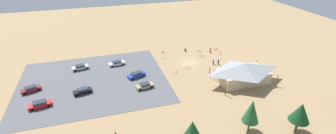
% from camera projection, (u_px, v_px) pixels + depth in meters
% --- Properties ---
extents(ground, '(160.00, 160.00, 0.00)m').
position_uv_depth(ground, '(189.00, 63.00, 74.58)').
color(ground, '#9E7F56').
rests_on(ground, ground).
extents(parking_lot_asphalt, '(36.99, 31.38, 0.05)m').
position_uv_depth(parking_lot_asphalt, '(94.00, 81.00, 64.94)').
color(parking_lot_asphalt, '#56565B').
rests_on(parking_lot_asphalt, ground).
extents(bike_pavilion, '(14.54, 9.09, 5.19)m').
position_uv_depth(bike_pavilion, '(243.00, 72.00, 63.49)').
color(bike_pavilion, '#C6B28E').
rests_on(bike_pavilion, ground).
extents(trash_bin, '(0.60, 0.60, 0.90)m').
position_uv_depth(trash_bin, '(185.00, 50.00, 82.32)').
color(trash_bin, brown).
rests_on(trash_bin, ground).
extents(lot_sign, '(0.56, 0.08, 2.20)m').
position_uv_depth(lot_sign, '(163.00, 54.00, 77.23)').
color(lot_sign, '#99999E').
rests_on(lot_sign, ground).
extents(pine_far_west, '(3.63, 3.63, 6.17)m').
position_uv_depth(pine_far_west, '(192.00, 131.00, 41.91)').
color(pine_far_west, brown).
rests_on(pine_far_west, ground).
extents(pine_midwest, '(3.76, 3.76, 6.28)m').
position_uv_depth(pine_midwest, '(301.00, 112.00, 46.09)').
color(pine_midwest, brown).
rests_on(pine_midwest, ground).
extents(pine_far_east, '(3.16, 3.16, 6.80)m').
position_uv_depth(pine_far_east, '(251.00, 111.00, 46.28)').
color(pine_far_east, brown).
rests_on(pine_far_east, ground).
extents(bicycle_purple_front_row, '(1.76, 0.50, 0.86)m').
position_uv_depth(bicycle_purple_front_row, '(216.00, 49.00, 82.98)').
color(bicycle_purple_front_row, black).
rests_on(bicycle_purple_front_row, ground).
extents(bicycle_red_near_sign, '(0.87, 1.67, 0.89)m').
position_uv_depth(bicycle_red_near_sign, '(255.00, 65.00, 72.71)').
color(bicycle_red_near_sign, black).
rests_on(bicycle_red_near_sign, ground).
extents(bicycle_black_near_porch, '(0.77, 1.65, 0.83)m').
position_uv_depth(bicycle_black_near_porch, '(200.00, 51.00, 81.42)').
color(bicycle_black_near_porch, black).
rests_on(bicycle_black_near_porch, ground).
extents(bicycle_silver_yard_front, '(0.95, 1.53, 0.86)m').
position_uv_depth(bicycle_silver_yard_front, '(244.00, 64.00, 73.38)').
color(bicycle_silver_yard_front, black).
rests_on(bicycle_silver_yard_front, ground).
extents(bicycle_teal_yard_center, '(1.17, 1.30, 0.80)m').
position_uv_depth(bicycle_teal_yard_center, '(202.00, 56.00, 78.28)').
color(bicycle_teal_yard_center, black).
rests_on(bicycle_teal_yard_center, ground).
extents(bicycle_orange_back_row, '(1.46, 0.89, 0.84)m').
position_uv_depth(bicycle_orange_back_row, '(176.00, 72.00, 68.62)').
color(bicycle_orange_back_row, black).
rests_on(bicycle_orange_back_row, ground).
extents(bicycle_yellow_mid_cluster, '(0.81, 1.65, 0.79)m').
position_uv_depth(bicycle_yellow_mid_cluster, '(220.00, 53.00, 80.55)').
color(bicycle_yellow_mid_cluster, black).
rests_on(bicycle_yellow_mid_cluster, ground).
extents(bicycle_white_lone_east, '(1.62, 0.72, 0.88)m').
position_uv_depth(bicycle_white_lone_east, '(188.00, 68.00, 70.88)').
color(bicycle_white_lone_east, black).
rests_on(bicycle_white_lone_east, ground).
extents(car_red_aisle_side, '(5.02, 2.74, 1.43)m').
position_uv_depth(car_red_aisle_side, '(40.00, 104.00, 54.57)').
color(car_red_aisle_side, red).
rests_on(car_red_aisle_side, parking_lot_asphalt).
extents(car_black_end_stall, '(4.55, 2.64, 1.33)m').
position_uv_depth(car_black_end_stall, '(83.00, 91.00, 59.47)').
color(car_black_end_stall, black).
rests_on(car_black_end_stall, parking_lot_asphalt).
extents(car_white_by_curb, '(4.84, 2.42, 1.26)m').
position_uv_depth(car_white_by_curb, '(117.00, 63.00, 72.95)').
color(car_white_by_curb, white).
rests_on(car_white_by_curb, parking_lot_asphalt).
extents(car_silver_second_row, '(4.74, 2.72, 1.35)m').
position_uv_depth(car_silver_second_row, '(80.00, 67.00, 70.55)').
color(car_silver_second_row, '#BCBCC1').
rests_on(car_silver_second_row, parking_lot_asphalt).
extents(car_blue_back_corner, '(5.07, 3.36, 1.39)m').
position_uv_depth(car_blue_back_corner, '(136.00, 75.00, 66.55)').
color(car_blue_back_corner, '#1E42B2').
rests_on(car_blue_back_corner, parking_lot_asphalt).
extents(car_maroon_far_end, '(4.74, 3.17, 1.36)m').
position_uv_depth(car_maroon_far_end, '(31.00, 89.00, 60.18)').
color(car_maroon_far_end, maroon).
rests_on(car_maroon_far_end, parking_lot_asphalt).
extents(car_tan_near_entry, '(4.55, 2.46, 1.31)m').
position_uv_depth(car_tan_near_entry, '(145.00, 86.00, 61.68)').
color(car_tan_near_entry, tan).
rests_on(car_tan_near_entry, parking_lot_asphalt).
extents(visitor_near_lot, '(0.39, 0.40, 1.69)m').
position_uv_depth(visitor_near_lot, '(213.00, 62.00, 73.46)').
color(visitor_near_lot, '#2D3347').
rests_on(visitor_near_lot, ground).
extents(visitor_crossing_yard, '(0.40, 0.38, 1.77)m').
position_uv_depth(visitor_crossing_yard, '(210.00, 50.00, 81.11)').
color(visitor_crossing_yard, '#2D3347').
rests_on(visitor_crossing_yard, ground).
extents(visitor_at_bikes, '(0.36, 0.36, 1.76)m').
position_uv_depth(visitor_at_bikes, '(218.00, 62.00, 73.28)').
color(visitor_at_bikes, '#2D3347').
rests_on(visitor_at_bikes, ground).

